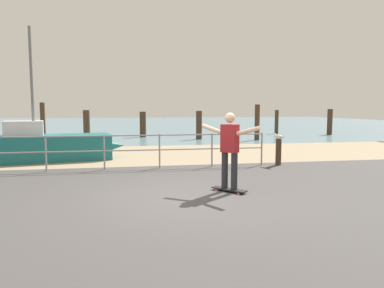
% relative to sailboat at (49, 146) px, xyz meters
% --- Properties ---
extents(ground_plane, '(24.00, 10.00, 0.04)m').
position_rel_sailboat_xyz_m(ground_plane, '(3.81, -6.80, -0.52)').
color(ground_plane, '#474444').
rests_on(ground_plane, ground).
extents(beach_strip, '(24.00, 6.00, 0.04)m').
position_rel_sailboat_xyz_m(beach_strip, '(3.81, 1.20, -0.52)').
color(beach_strip, tan).
rests_on(beach_strip, ground).
extents(sea_surface, '(72.00, 50.00, 0.04)m').
position_rel_sailboat_xyz_m(sea_surface, '(3.81, 29.20, -0.52)').
color(sea_surface, slate).
rests_on(sea_surface, ground).
extents(railing_fence, '(11.41, 0.05, 1.05)m').
position_rel_sailboat_xyz_m(railing_fence, '(1.18, -2.20, 0.18)').
color(railing_fence, gray).
rests_on(railing_fence, ground).
extents(sailboat, '(5.07, 2.23, 4.52)m').
position_rel_sailboat_xyz_m(sailboat, '(0.00, 0.00, 0.00)').
color(sailboat, '#19666B').
rests_on(sailboat, ground).
extents(skateboard, '(0.68, 0.73, 0.08)m').
position_rel_sailboat_xyz_m(skateboard, '(4.83, -5.52, -0.45)').
color(skateboard, black).
rests_on(skateboard, ground).
extents(skateboarder, '(1.04, 1.13, 1.65)m').
position_rel_sailboat_xyz_m(skateboarder, '(4.83, -5.52, 0.50)').
color(skateboarder, '#26262B').
rests_on(skateboarder, skateboard).
extents(bollard_short, '(0.18, 0.18, 0.85)m').
position_rel_sailboat_xyz_m(bollard_short, '(7.39, -2.29, -0.09)').
color(bollard_short, '#422D1E').
rests_on(bollard_short, ground).
extents(seagull, '(0.23, 0.48, 0.18)m').
position_rel_sailboat_xyz_m(seagull, '(7.38, -2.28, 0.41)').
color(seagull, white).
rests_on(seagull, bollard_short).
extents(groyne_post_0, '(0.30, 0.30, 2.18)m').
position_rel_sailboat_xyz_m(groyne_post_0, '(-2.68, 11.21, 0.57)').
color(groyne_post_0, '#422D1E').
rests_on(groyne_post_0, ground).
extents(groyne_post_1, '(0.35, 0.35, 1.71)m').
position_rel_sailboat_xyz_m(groyne_post_1, '(0.46, 7.23, 0.34)').
color(groyne_post_1, '#422D1E').
rests_on(groyne_post_1, ground).
extents(groyne_post_2, '(0.39, 0.39, 1.60)m').
position_rel_sailboat_xyz_m(groyne_post_2, '(3.60, 9.54, 0.28)').
color(groyne_post_2, '#422D1E').
rests_on(groyne_post_2, ground).
extents(groyne_post_3, '(0.34, 0.34, 1.66)m').
position_rel_sailboat_xyz_m(groyne_post_3, '(6.74, 7.35, 0.31)').
color(groyne_post_3, '#422D1E').
rests_on(groyne_post_3, ground).
extents(groyne_post_4, '(0.28, 0.28, 2.03)m').
position_rel_sailboat_xyz_m(groyne_post_4, '(9.88, 6.27, 0.50)').
color(groyne_post_4, '#422D1E').
rests_on(groyne_post_4, ground).
extents(groyne_post_5, '(0.26, 0.26, 1.68)m').
position_rel_sailboat_xyz_m(groyne_post_5, '(13.02, 10.78, 0.32)').
color(groyne_post_5, '#422D1E').
rests_on(groyne_post_5, ground).
extents(groyne_post_6, '(0.34, 0.34, 1.75)m').
position_rel_sailboat_xyz_m(groyne_post_6, '(16.16, 9.20, 0.36)').
color(groyne_post_6, '#422D1E').
rests_on(groyne_post_6, ground).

